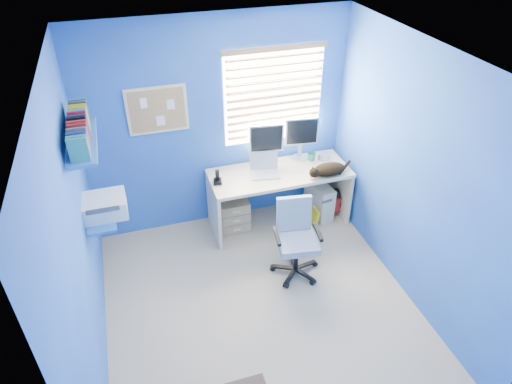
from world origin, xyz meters
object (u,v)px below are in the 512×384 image
object	(u,v)px
tower_pc	(319,200)
desk	(279,198)
cat	(329,169)
office_chair	(296,247)
laptop	(265,166)

from	to	relation	value
tower_pc	desk	bearing A→B (deg)	172.08
tower_pc	cat	bearing A→B (deg)	-103.83
desk	office_chair	bearing A→B (deg)	-97.55
tower_pc	office_chair	bearing A→B (deg)	-135.69
cat	tower_pc	distance (m)	0.63
cat	office_chair	xyz separation A→B (m)	(-0.64, -0.63, -0.49)
office_chair	cat	bearing A→B (deg)	44.88
cat	office_chair	world-z (taller)	cat
cat	tower_pc	size ratio (longest dim) A/B	0.88
desk	laptop	size ratio (longest dim) A/B	5.00
laptop	tower_pc	xyz separation A→B (m)	(0.73, 0.00, -0.62)
desk	cat	distance (m)	0.72
desk	office_chair	size ratio (longest dim) A/B	1.92
desk	laptop	world-z (taller)	laptop
desk	office_chair	world-z (taller)	office_chair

